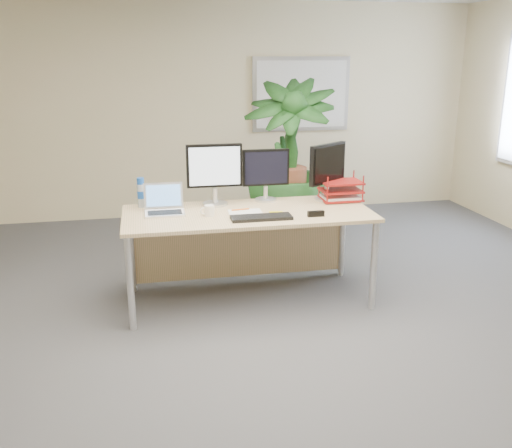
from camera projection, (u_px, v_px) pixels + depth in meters
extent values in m
plane|color=#414145|center=(287.00, 365.00, 3.93)|extent=(8.00, 8.00, 0.00)
cube|color=beige|center=(210.00, 111.00, 7.29)|extent=(7.00, 0.04, 2.70)
cube|color=#BAB9BE|center=(301.00, 94.00, 7.44)|extent=(1.30, 0.03, 0.95)
cube|color=silver|center=(302.00, 94.00, 7.42)|extent=(1.20, 0.01, 0.85)
cube|color=tan|center=(248.00, 213.00, 4.76)|extent=(2.07, 0.88, 0.03)
cube|color=tan|center=(240.00, 243.00, 5.25)|extent=(1.97, 0.03, 0.64)
cylinder|color=silver|center=(130.00, 284.00, 4.33)|extent=(0.05, 0.05, 0.76)
cylinder|color=silver|center=(374.00, 266.00, 4.70)|extent=(0.05, 0.05, 0.76)
cylinder|color=silver|center=(131.00, 251.00, 5.05)|extent=(0.05, 0.05, 0.76)
cylinder|color=silver|center=(342.00, 237.00, 5.42)|extent=(0.05, 0.05, 0.76)
imported|color=#153C16|center=(287.00, 183.00, 6.01)|extent=(1.11, 1.11, 1.50)
cylinder|color=silver|center=(215.00, 204.00, 4.97)|extent=(0.22, 0.22, 0.02)
cylinder|color=silver|center=(215.00, 195.00, 4.95)|extent=(0.04, 0.04, 0.13)
cube|color=black|center=(214.00, 166.00, 4.87)|extent=(0.48, 0.05, 0.37)
cube|color=silver|center=(215.00, 166.00, 4.84)|extent=(0.43, 0.01, 0.33)
cylinder|color=silver|center=(266.00, 200.00, 5.11)|extent=(0.19, 0.19, 0.02)
cylinder|color=silver|center=(266.00, 192.00, 5.09)|extent=(0.04, 0.04, 0.11)
cube|color=black|center=(266.00, 167.00, 5.03)|extent=(0.42, 0.04, 0.32)
cube|color=black|center=(266.00, 168.00, 5.00)|extent=(0.38, 0.01, 0.28)
cylinder|color=silver|center=(326.00, 199.00, 5.14)|extent=(0.21, 0.21, 0.02)
cylinder|color=silver|center=(327.00, 191.00, 5.12)|extent=(0.04, 0.04, 0.12)
cube|color=black|center=(328.00, 164.00, 5.04)|extent=(0.40, 0.29, 0.35)
cube|color=black|center=(330.00, 164.00, 5.03)|extent=(0.35, 0.24, 0.31)
cube|color=white|center=(165.00, 213.00, 4.68)|extent=(0.33, 0.23, 0.02)
cube|color=black|center=(165.00, 212.00, 4.67)|extent=(0.28, 0.15, 0.00)
cube|color=white|center=(163.00, 195.00, 4.78)|extent=(0.33, 0.06, 0.21)
cube|color=#5D9AEF|center=(164.00, 195.00, 4.77)|extent=(0.29, 0.04, 0.17)
cube|color=black|center=(261.00, 217.00, 4.54)|extent=(0.49, 0.17, 0.03)
cylinder|color=white|center=(209.00, 211.00, 4.62)|extent=(0.08, 0.08, 0.09)
torus|color=white|center=(204.00, 211.00, 4.61)|extent=(0.06, 0.01, 0.06)
cube|color=white|center=(245.00, 213.00, 4.70)|extent=(0.28, 0.22, 0.01)
cylinder|color=orange|center=(240.00, 209.00, 4.76)|extent=(0.15, 0.03, 0.01)
cylinder|color=yellow|center=(276.00, 212.00, 4.72)|extent=(0.11, 0.03, 0.01)
cylinder|color=#AEBBCC|center=(141.00, 196.00, 4.87)|extent=(0.06, 0.06, 0.20)
cylinder|color=blue|center=(140.00, 181.00, 4.84)|extent=(0.06, 0.06, 0.05)
cylinder|color=blue|center=(141.00, 195.00, 4.87)|extent=(0.07, 0.07, 0.06)
cube|color=maroon|center=(340.00, 199.00, 5.12)|extent=(0.36, 0.27, 0.02)
cube|color=maroon|center=(341.00, 190.00, 5.10)|extent=(0.36, 0.27, 0.02)
cube|color=maroon|center=(341.00, 182.00, 5.08)|extent=(0.36, 0.27, 0.02)
cube|color=white|center=(340.00, 197.00, 5.12)|extent=(0.33, 0.24, 0.02)
cube|color=black|center=(316.00, 214.00, 4.61)|extent=(0.14, 0.04, 0.05)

